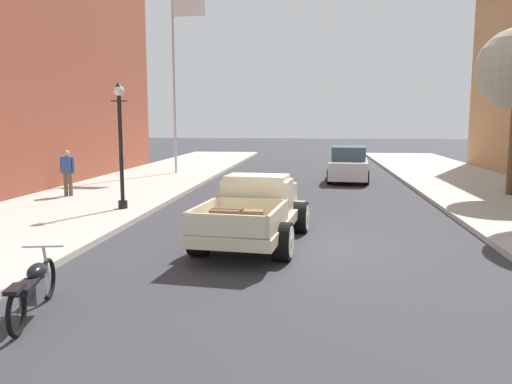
# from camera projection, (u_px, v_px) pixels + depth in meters

# --- Properties ---
(ground_plane) EXTENTS (140.00, 140.00, 0.00)m
(ground_plane) POSITION_uv_depth(u_px,v_px,m) (293.00, 244.00, 11.94)
(ground_plane) COLOR #333338
(sidewalk_left) EXTENTS (5.50, 64.00, 0.15)m
(sidewalk_left) POSITION_uv_depth(u_px,v_px,m) (4.00, 233.00, 12.78)
(sidewalk_left) COLOR #B7B2A8
(sidewalk_left) RESTS_ON ground
(hotrod_truck_cream) EXTENTS (2.51, 5.06, 1.58)m
(hotrod_truck_cream) POSITION_uv_depth(u_px,v_px,m) (257.00, 210.00, 12.14)
(hotrod_truck_cream) COLOR beige
(hotrod_truck_cream) RESTS_ON ground
(motorcycle_parked) EXTENTS (0.73, 2.08, 0.93)m
(motorcycle_parked) POSITION_uv_depth(u_px,v_px,m) (33.00, 287.00, 7.47)
(motorcycle_parked) COLOR black
(motorcycle_parked) RESTS_ON ground
(car_background_white) EXTENTS (2.11, 4.42, 1.65)m
(car_background_white) POSITION_uv_depth(u_px,v_px,m) (349.00, 165.00, 24.06)
(car_background_white) COLOR silver
(car_background_white) RESTS_ON ground
(pedestrian_sidewalk_left) EXTENTS (0.53, 0.22, 1.65)m
(pedestrian_sidewalk_left) POSITION_uv_depth(u_px,v_px,m) (67.00, 170.00, 18.36)
(pedestrian_sidewalk_left) COLOR brown
(pedestrian_sidewalk_left) RESTS_ON sidewalk_left
(street_lamp_near) EXTENTS (0.50, 0.32, 3.85)m
(street_lamp_near) POSITION_uv_depth(u_px,v_px,m) (120.00, 136.00, 15.57)
(street_lamp_near) COLOR black
(street_lamp_near) RESTS_ON sidewalk_left
(flagpole) EXTENTS (1.74, 0.16, 9.16)m
(flagpole) POSITION_uv_depth(u_px,v_px,m) (178.00, 62.00, 25.82)
(flagpole) COLOR #B2B2B7
(flagpole) RESTS_ON sidewalk_left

